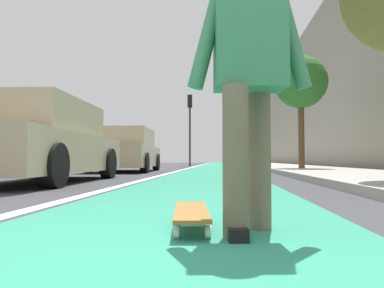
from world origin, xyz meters
The scene contains 11 objects.
ground_plane centered at (10.00, 0.00, 0.00)m, with size 80.00×80.00×0.00m, color #38383D.
bike_lane_paint centered at (24.00, 0.00, 0.00)m, with size 56.00×2.31×0.00m, color #288466.
lane_stripe_white centered at (20.00, 1.31, 0.00)m, with size 52.00×0.16×0.01m, color silver.
sidewalk_curb centered at (18.00, -3.47, 0.06)m, with size 52.00×3.20×0.12m, color #9E9B93.
building_facade centered at (22.00, -6.10, 4.27)m, with size 40.00×1.20×8.54m, color gray.
skateboard centered at (1.10, -0.11, 0.09)m, with size 0.86×0.28×0.11m.
skater_person centered at (0.95, -0.45, 0.94)m, with size 0.48×0.72×1.64m.
parked_car_near centered at (5.36, 3.01, 0.72)m, with size 4.63×1.97×1.49m.
parked_car_mid centered at (11.35, 3.04, 0.71)m, with size 4.56×2.16×1.48m.
traffic_light centered at (21.73, 1.71, 3.10)m, with size 0.33×0.28×4.50m.
street_tree_mid centered at (11.93, -3.07, 3.12)m, with size 1.85×1.85×4.08m.
Camera 1 is at (-1.15, -0.30, 0.42)m, focal length 34.31 mm.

